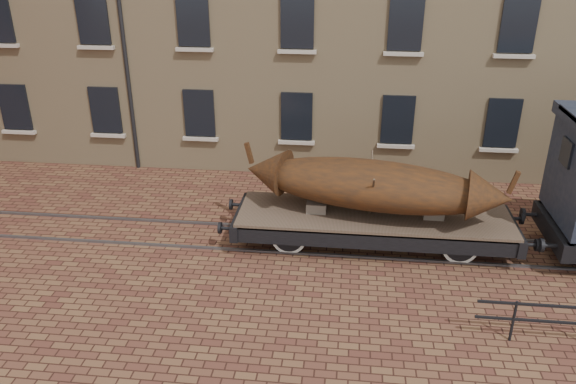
# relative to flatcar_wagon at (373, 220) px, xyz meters

# --- Properties ---
(ground) EXTENTS (90.00, 90.00, 0.00)m
(ground) POSITION_rel_flatcar_wagon_xyz_m (-0.13, 0.00, -0.79)
(ground) COLOR #4C281E
(rail_track) EXTENTS (30.00, 1.52, 0.06)m
(rail_track) POSITION_rel_flatcar_wagon_xyz_m (-0.13, 0.00, -0.76)
(rail_track) COLOR #59595E
(rail_track) RESTS_ON ground
(flatcar_wagon) EXTENTS (8.41, 2.28, 1.27)m
(flatcar_wagon) POSITION_rel_flatcar_wagon_xyz_m (0.00, 0.00, 0.00)
(flatcar_wagon) COLOR brown
(flatcar_wagon) RESTS_ON ground
(iron_boat) EXTENTS (7.23, 3.13, 1.71)m
(iron_boat) POSITION_rel_flatcar_wagon_xyz_m (-0.11, 0.00, 1.07)
(iron_boat) COLOR #4A250E
(iron_boat) RESTS_ON flatcar_wagon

